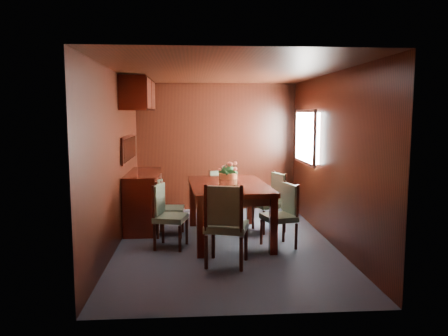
{
  "coord_description": "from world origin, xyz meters",
  "views": [
    {
      "loc": [
        -0.45,
        -6.02,
        1.83
      ],
      "look_at": [
        0.0,
        0.23,
        1.05
      ],
      "focal_mm": 35.0,
      "sensor_mm": 36.0,
      "label": 1
    }
  ],
  "objects": [
    {
      "name": "chair_right_far",
      "position": [
        0.8,
        0.65,
        0.51
      ],
      "size": [
        0.53,
        0.54,
        0.92
      ],
      "rotation": [
        0.0,
        0.0,
        1.88
      ],
      "color": "black",
      "rests_on": "ground"
    },
    {
      "name": "sideboard",
      "position": [
        -1.25,
        1.0,
        0.45
      ],
      "size": [
        0.48,
        1.4,
        0.9
      ],
      "primitive_type": "cube",
      "color": "#340C06",
      "rests_on": "ground"
    },
    {
      "name": "chair_foot",
      "position": [
        0.05,
        1.3,
        0.49
      ],
      "size": [
        0.53,
        0.52,
        0.88
      ],
      "rotation": [
        0.0,
        0.0,
        3.51
      ],
      "color": "black",
      "rests_on": "ground"
    },
    {
      "name": "chair_right_near",
      "position": [
        0.79,
        -0.2,
        0.49
      ],
      "size": [
        0.5,
        0.52,
        0.89
      ],
      "rotation": [
        0.0,
        0.0,
        1.85
      ],
      "color": "black",
      "rests_on": "ground"
    },
    {
      "name": "chair_head",
      "position": [
        -0.07,
        -0.96,
        0.57
      ],
      "size": [
        0.59,
        0.57,
        1.02
      ],
      "rotation": [
        0.0,
        0.0,
        -0.26
      ],
      "color": "black",
      "rests_on": "ground"
    },
    {
      "name": "chair_left_near",
      "position": [
        -0.82,
        -0.13,
        0.49
      ],
      "size": [
        0.49,
        0.51,
        0.89
      ],
      "rotation": [
        0.0,
        0.0,
        -1.81
      ],
      "color": "black",
      "rests_on": "ground"
    },
    {
      "name": "room_shell",
      "position": [
        -0.1,
        0.33,
        1.63
      ],
      "size": [
        3.06,
        4.52,
        2.41
      ],
      "color": "black",
      "rests_on": "ground"
    },
    {
      "name": "chair_left_far",
      "position": [
        -0.86,
        0.46,
        0.47
      ],
      "size": [
        0.41,
        0.43,
        0.86
      ],
      "rotation": [
        0.0,
        0.0,
        -1.63
      ],
      "color": "black",
      "rests_on": "ground"
    },
    {
      "name": "dining_table",
      "position": [
        0.07,
        0.24,
        0.7
      ],
      "size": [
        1.2,
        1.81,
        0.82
      ],
      "rotation": [
        0.0,
        0.0,
        0.06
      ],
      "color": "#340C06",
      "rests_on": "ground"
    },
    {
      "name": "flower_centerpiece",
      "position": [
        0.1,
        0.73,
        0.97
      ],
      "size": [
        0.31,
        0.31,
        0.31
      ],
      "color": "#C3723B",
      "rests_on": "dining_table"
    },
    {
      "name": "ground",
      "position": [
        0.0,
        0.0,
        0.0
      ],
      "size": [
        4.5,
        4.5,
        0.0
      ],
      "primitive_type": "plane",
      "color": "#323845",
      "rests_on": "ground"
    }
  ]
}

